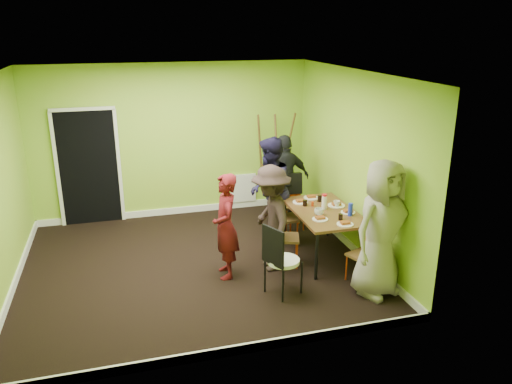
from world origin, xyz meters
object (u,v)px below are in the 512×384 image
(chair_bentwood, at_px, (280,257))
(person_standing, at_px, (226,226))
(orange_bottle, at_px, (312,204))
(easel, at_px, (274,162))
(blue_bottle, at_px, (350,210))
(person_front_end, at_px, (381,229))
(chair_back_end, at_px, (291,189))
(chair_front_end, at_px, (367,252))
(person_back_end, at_px, (285,179))
(person_left_far, at_px, (270,190))
(person_left_near, at_px, (271,218))
(dining_table, at_px, (324,214))
(chair_left_near, at_px, (281,232))
(thermos, at_px, (324,203))
(chair_left_far, at_px, (280,214))

(chair_bentwood, relative_size, person_standing, 0.65)
(orange_bottle, distance_m, person_standing, 1.54)
(easel, relative_size, blue_bottle, 9.75)
(blue_bottle, bearing_deg, person_front_end, -91.37)
(chair_bentwood, xyz_separation_m, person_standing, (-0.56, 0.72, 0.21))
(chair_back_end, height_order, easel, easel)
(chair_front_end, height_order, blue_bottle, blue_bottle)
(chair_back_end, xyz_separation_m, easel, (-0.04, 0.87, 0.27))
(chair_front_end, relative_size, person_back_end, 0.53)
(person_left_far, bearing_deg, person_standing, -19.11)
(orange_bottle, bearing_deg, chair_bentwood, -128.09)
(blue_bottle, xyz_separation_m, orange_bottle, (-0.38, 0.53, -0.06))
(chair_front_end, bearing_deg, blue_bottle, 64.83)
(chair_front_end, distance_m, person_left_near, 1.41)
(person_left_far, xyz_separation_m, person_back_end, (0.50, 0.70, -0.06))
(dining_table, height_order, person_front_end, person_front_end)
(person_left_near, distance_m, person_back_end, 1.84)
(person_left_far, height_order, person_left_near, person_left_far)
(chair_left_near, relative_size, thermos, 4.27)
(thermos, bearing_deg, chair_front_end, -78.11)
(chair_front_end, bearing_deg, chair_left_near, 116.07)
(easel, relative_size, thermos, 8.82)
(chair_back_end, distance_m, person_standing, 2.19)
(thermos, xyz_separation_m, orange_bottle, (-0.12, 0.18, -0.07))
(orange_bottle, xyz_separation_m, person_back_end, (-0.02, 1.27, 0.02))
(dining_table, relative_size, person_left_far, 0.86)
(person_front_end, bearing_deg, easel, 75.05)
(chair_bentwood, height_order, person_left_near, person_left_near)
(orange_bottle, xyz_separation_m, person_left_far, (-0.52, 0.58, 0.08))
(blue_bottle, bearing_deg, person_left_far, 129.00)
(blue_bottle, bearing_deg, dining_table, 132.29)
(person_standing, bearing_deg, easel, 151.35)
(chair_left_far, bearing_deg, thermos, 42.56)
(person_left_near, xyz_separation_m, person_front_end, (1.15, -1.07, 0.14))
(chair_left_far, xyz_separation_m, person_front_end, (0.76, -1.84, 0.40))
(chair_left_far, height_order, chair_front_end, chair_left_far)
(person_standing, bearing_deg, chair_back_end, 138.53)
(chair_left_near, distance_m, blue_bottle, 1.07)
(chair_front_end, distance_m, person_left_far, 2.00)
(person_left_far, relative_size, person_front_end, 0.94)
(chair_left_far, xyz_separation_m, person_left_near, (-0.40, -0.77, 0.26))
(person_left_far, bearing_deg, chair_front_end, 49.40)
(chair_front_end, height_order, orange_bottle, chair_front_end)
(person_standing, bearing_deg, orange_bottle, 109.56)
(chair_bentwood, bearing_deg, person_back_end, 134.55)
(chair_left_far, height_order, person_left_far, person_left_far)
(person_back_end, relative_size, person_front_end, 0.87)
(dining_table, height_order, blue_bottle, blue_bottle)
(chair_bentwood, bearing_deg, thermos, 108.51)
(chair_front_end, bearing_deg, thermos, 81.04)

